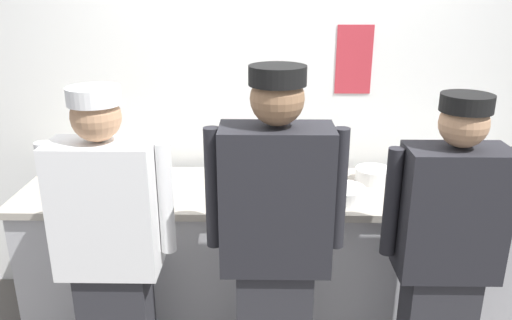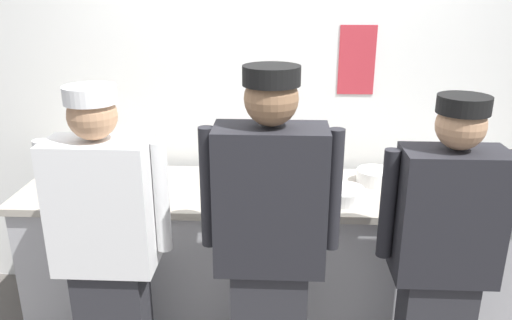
{
  "view_description": "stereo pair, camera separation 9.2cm",
  "coord_description": "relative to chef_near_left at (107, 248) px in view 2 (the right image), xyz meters",
  "views": [
    {
      "loc": [
        -0.06,
        -2.33,
        2.03
      ],
      "look_at": [
        -0.1,
        0.38,
        1.08
      ],
      "focal_mm": 35.43,
      "sensor_mm": 36.0,
      "label": 1
    },
    {
      "loc": [
        0.03,
        -2.32,
        2.03
      ],
      "look_at": [
        -0.1,
        0.38,
        1.08
      ],
      "focal_mm": 35.43,
      "sensor_mm": 36.0,
      "label": 2
    }
  ],
  "objects": [
    {
      "name": "wall_back",
      "position": [
        0.76,
        1.15,
        0.55
      ],
      "size": [
        4.59,
        0.11,
        2.83
      ],
      "color": "white",
      "rests_on": "ground"
    },
    {
      "name": "prep_counter",
      "position": [
        0.76,
        0.67,
        -0.42
      ],
      "size": [
        2.93,
        0.71,
        0.9
      ],
      "color": "#B2B2B7",
      "rests_on": "ground"
    },
    {
      "name": "chef_near_left",
      "position": [
        0.0,
        0.0,
        0.0
      ],
      "size": [
        0.59,
        0.24,
        1.63
      ],
      "color": "#2D2D33",
      "rests_on": "ground"
    },
    {
      "name": "chef_center",
      "position": [
        0.75,
        -0.03,
        0.05
      ],
      "size": [
        0.62,
        0.24,
        1.72
      ],
      "color": "#2D2D33",
      "rests_on": "ground"
    },
    {
      "name": "chef_far_right",
      "position": [
        1.53,
        0.02,
        -0.02
      ],
      "size": [
        0.59,
        0.24,
        1.6
      ],
      "color": "#2D2D33",
      "rests_on": "ground"
    },
    {
      "name": "plate_stack_front",
      "position": [
        1.14,
        0.52,
        0.07
      ],
      "size": [
        0.24,
        0.24,
        0.07
      ],
      "color": "white",
      "rests_on": "prep_counter"
    },
    {
      "name": "plate_stack_rear",
      "position": [
        1.35,
        0.79,
        0.08
      ],
      "size": [
        0.21,
        0.21,
        0.08
      ],
      "color": "white",
      "rests_on": "prep_counter"
    },
    {
      "name": "mixing_bowl_steel",
      "position": [
        0.66,
        0.69,
        0.09
      ],
      "size": [
        0.37,
        0.37,
        0.11
      ],
      "primitive_type": "cylinder",
      "color": "#B7BABF",
      "rests_on": "prep_counter"
    },
    {
      "name": "sheet_tray",
      "position": [
        1.78,
        0.67,
        0.05
      ],
      "size": [
        0.55,
        0.36,
        0.02
      ],
      "primitive_type": "cube",
      "rotation": [
        0.0,
        0.0,
        -0.05
      ],
      "color": "#B7BABF",
      "rests_on": "prep_counter"
    },
    {
      "name": "squeeze_bottle_primary",
      "position": [
        -0.52,
        0.73,
        0.13
      ],
      "size": [
        0.06,
        0.06,
        0.2
      ],
      "color": "#E5E066",
      "rests_on": "prep_counter"
    },
    {
      "name": "ramekin_green_sauce",
      "position": [
        -0.46,
        0.55,
        0.06
      ],
      "size": [
        0.09,
        0.09,
        0.04
      ],
      "color": "white",
      "rests_on": "prep_counter"
    },
    {
      "name": "ramekin_orange_sauce",
      "position": [
        -0.1,
        0.7,
        0.06
      ],
      "size": [
        0.09,
        0.09,
        0.04
      ],
      "color": "white",
      "rests_on": "prep_counter"
    },
    {
      "name": "deli_cup",
      "position": [
        1.09,
        0.83,
        0.08
      ],
      "size": [
        0.09,
        0.09,
        0.09
      ],
      "primitive_type": "cylinder",
      "color": "white",
      "rests_on": "prep_counter"
    }
  ]
}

